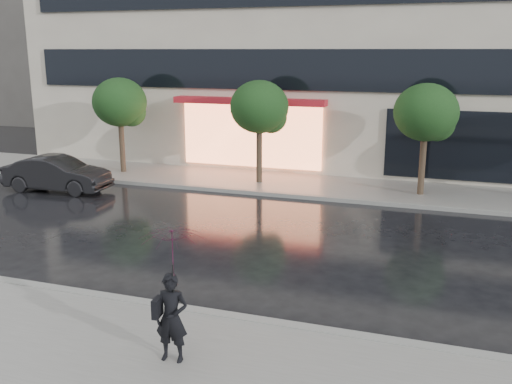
% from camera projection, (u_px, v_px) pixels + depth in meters
% --- Properties ---
extents(ground, '(120.00, 120.00, 0.00)m').
position_uv_depth(ground, '(244.00, 300.00, 11.91)').
color(ground, black).
rests_on(ground, ground).
extents(sidewalk_near, '(60.00, 4.50, 0.12)m').
position_uv_depth(sidewalk_near, '(173.00, 380.00, 8.91)').
color(sidewalk_near, slate).
rests_on(sidewalk_near, ground).
extents(sidewalk_far, '(60.00, 3.50, 0.12)m').
position_uv_depth(sidewalk_far, '(337.00, 188.00, 21.31)').
color(sidewalk_far, slate).
rests_on(sidewalk_far, ground).
extents(curb_near, '(60.00, 0.25, 0.14)m').
position_uv_depth(curb_near, '(226.00, 317.00, 10.97)').
color(curb_near, gray).
rests_on(curb_near, ground).
extents(curb_far, '(60.00, 0.25, 0.14)m').
position_uv_depth(curb_far, '(328.00, 199.00, 19.70)').
color(curb_far, gray).
rests_on(curb_far, ground).
extents(bg_building_left, '(14.00, 10.00, 12.00)m').
position_uv_depth(bg_building_left, '(13.00, 37.00, 43.07)').
color(bg_building_left, '#59544F').
rests_on(bg_building_left, ground).
extents(tree_far_west, '(2.20, 2.20, 3.99)m').
position_uv_depth(tree_far_west, '(121.00, 104.00, 23.20)').
color(tree_far_west, '#33261C').
rests_on(tree_far_west, ground).
extents(tree_mid_west, '(2.20, 2.20, 3.99)m').
position_uv_depth(tree_mid_west, '(261.00, 109.00, 21.33)').
color(tree_mid_west, '#33261C').
rests_on(tree_mid_west, ground).
extents(tree_mid_east, '(2.20, 2.20, 3.99)m').
position_uv_depth(tree_mid_east, '(428.00, 115.00, 19.46)').
color(tree_mid_east, '#33261C').
rests_on(tree_mid_east, ground).
extents(parked_car, '(4.00, 1.59, 1.29)m').
position_uv_depth(parked_car, '(57.00, 174.00, 20.91)').
color(parked_car, black).
rests_on(parked_car, ground).
extents(pedestrian_with_umbrella, '(1.12, 1.13, 2.27)m').
position_uv_depth(pedestrian_with_umbrella, '(172.00, 271.00, 8.99)').
color(pedestrian_with_umbrella, black).
rests_on(pedestrian_with_umbrella, sidewalk_near).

